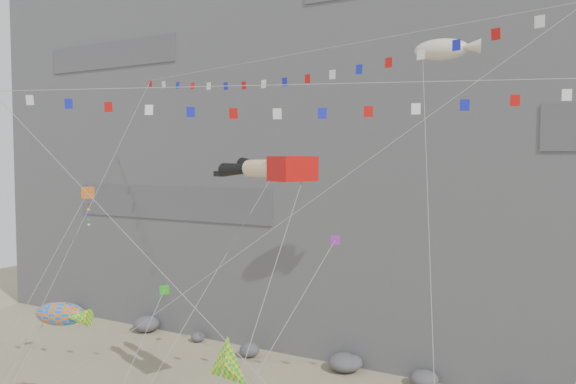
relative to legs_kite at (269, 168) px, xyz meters
The scene contains 12 objects.
cliff 28.65m from the legs_kite, 91.03° to the left, with size 80.00×28.00×50.00m, color slate.
talus_boulders 19.13m from the legs_kite, 92.31° to the left, with size 60.00×3.00×1.20m, color #5B5B60, non-canonical shape.
legs_kite is the anchor object (origin of this frame).
flag_banner_upper 9.23m from the legs_kite, 103.59° to the left, with size 33.26×18.57×29.55m.
flag_banner_lower 5.00m from the legs_kite, 21.58° to the right, with size 32.91×12.19×23.37m.
harlequin_kite 13.02m from the legs_kite, behind, with size 3.13×9.01×16.13m.
fish_windsock 15.02m from the legs_kite, 157.93° to the right, with size 4.19×5.46×8.23m.
delta_kite 10.96m from the legs_kite, 75.81° to the right, with size 2.64×7.99×10.17m.
blimp_windsock 12.26m from the legs_kite, 41.10° to the left, with size 6.00×15.21×26.69m.
small_kite_a 5.13m from the legs_kite, 122.16° to the left, with size 1.06×17.38×22.33m.
small_kite_b 5.84m from the legs_kite, 14.13° to the right, with size 4.17×10.74×16.03m.
small_kite_c 8.89m from the legs_kite, 143.37° to the right, with size 2.85×10.37×13.32m.
Camera 1 is at (16.28, -21.49, 15.98)m, focal length 35.00 mm.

